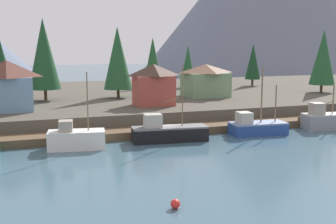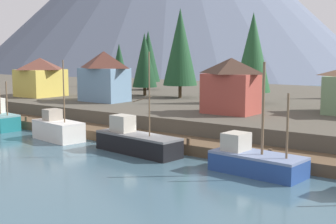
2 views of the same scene
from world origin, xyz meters
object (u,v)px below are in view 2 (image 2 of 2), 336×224
conifer_far_right (180,47)px  fishing_boat_white (58,129)px  house_red (231,85)px  house_yellow (40,77)px  conifer_near_right (119,62)px  fishing_boat_blue (255,161)px  conifer_near_left (148,56)px  fishing_boat_black (136,141)px  conifer_mid_left (145,60)px  house_blue (104,76)px  conifer_back_left (253,52)px

conifer_far_right → fishing_boat_white: bearing=-86.3°
fishing_boat_white → house_red: (13.50, 13.62, 4.54)m
house_yellow → conifer_near_right: size_ratio=0.76×
fishing_boat_blue → conifer_far_right: bearing=139.6°
conifer_near_left → conifer_far_right: 16.21m
conifer_near_right → fishing_boat_black: bearing=-45.7°
fishing_boat_blue → house_red: size_ratio=1.38×
house_red → fishing_boat_black: bearing=-100.4°
fishing_boat_blue → conifer_mid_left: 40.54m
conifer_mid_left → conifer_far_right: bearing=4.7°
fishing_boat_blue → house_blue: 34.11m
fishing_boat_white → conifer_back_left: bearing=75.9°
conifer_near_left → conifer_far_right: (13.46, -8.91, 1.51)m
conifer_back_left → conifer_mid_left: bearing=-179.3°
house_blue → conifer_far_right: bearing=62.4°
house_blue → conifer_mid_left: 10.37m
house_red → conifer_near_left: size_ratio=0.58×
fishing_boat_white → house_blue: house_blue is taller
fishing_boat_black → conifer_near_left: size_ratio=0.87×
house_red → conifer_mid_left: 24.44m
house_red → conifer_far_right: bearing=142.7°
fishing_boat_blue → house_yellow: size_ratio=1.32×
house_yellow → fishing_boat_black: bearing=-23.8°
house_yellow → conifer_back_left: size_ratio=0.54×
fishing_boat_blue → house_red: 17.37m
house_red → conifer_mid_left: size_ratio=0.63×
conifer_mid_left → conifer_far_right: conifer_far_right is taller
conifer_near_left → conifer_back_left: 27.28m
conifer_near_left → conifer_back_left: bearing=-19.7°
conifer_back_left → house_blue: bearing=-149.8°
fishing_boat_black → fishing_boat_blue: bearing=6.1°
house_blue → fishing_boat_black: bearing=-38.3°
fishing_boat_blue → conifer_near_left: size_ratio=0.80×
fishing_boat_black → conifer_back_left: 26.12m
conifer_near_right → conifer_back_left: bearing=-19.3°
conifer_near_right → conifer_back_left: (36.11, -12.65, 1.91)m
fishing_boat_blue → conifer_mid_left: bearing=146.9°
fishing_boat_black → conifer_far_right: size_ratio=0.70×
house_yellow → conifer_near_left: (5.71, 19.95, 3.09)m
conifer_near_left → fishing_boat_black: bearing=-52.4°
house_red → conifer_near_right: 45.80m
fishing_boat_blue → conifer_back_left: 29.11m
conifer_near_right → conifer_mid_left: conifer_mid_left is taller
house_red → conifer_back_left: (-2.93, 11.24, 3.69)m
fishing_boat_white → fishing_boat_black: size_ratio=0.91×
house_red → conifer_near_left: bearing=144.4°
fishing_boat_white → house_yellow: 25.52m
conifer_mid_left → conifer_far_right: size_ratio=0.74×
fishing_boat_black → fishing_boat_blue: (12.22, -0.07, -0.09)m
conifer_far_right → conifer_back_left: bearing=-1.4°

